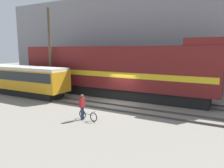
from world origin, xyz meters
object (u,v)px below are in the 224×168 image
at_px(freight_locomotive, 112,70).
at_px(person, 82,104).
at_px(streetcar, 22,79).
at_px(utility_pole_left, 50,52).
at_px(bicycle, 88,116).

distance_m(freight_locomotive, person, 8.10).
bearing_deg(freight_locomotive, streetcar, -154.80).
height_order(streetcar, utility_pole_left, utility_pole_left).
xyz_separation_m(freight_locomotive, person, (1.94, -7.70, -1.57)).
xyz_separation_m(streetcar, person, (10.48, -3.69, -0.64)).
relative_size(bicycle, utility_pole_left, 0.18).
bearing_deg(bicycle, streetcar, 161.75).
height_order(freight_locomotive, utility_pole_left, utility_pole_left).
distance_m(streetcar, bicycle, 11.55).
bearing_deg(utility_pole_left, person, -34.22).
bearing_deg(bicycle, person, -166.45).
xyz_separation_m(person, utility_pole_left, (-8.37, 5.69, 3.43)).
xyz_separation_m(freight_locomotive, utility_pole_left, (-6.43, -2.01, 1.86)).
xyz_separation_m(bicycle, utility_pole_left, (-8.77, 5.60, 4.19)).
bearing_deg(person, freight_locomotive, 104.17).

